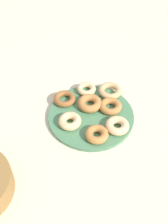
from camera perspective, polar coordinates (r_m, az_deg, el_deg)
The scene contains 10 objects.
ground_plane at distance 1.06m, azimuth 1.40°, elevation -1.01°, with size 2.40×2.40×0.00m, color beige.
donut_plate at distance 1.05m, azimuth 1.41°, elevation -0.75°, with size 0.32×0.32×0.01m, color #4C7F56.
donut_0 at distance 1.06m, azimuth 5.36°, elevation 1.16°, with size 0.09×0.09×0.03m, color #BC7A3D.
donut_1 at distance 1.01m, azimuth -2.76°, elevation -2.01°, with size 0.08×0.08×0.03m, color #EABC84.
donut_2 at distance 1.00m, azimuth 6.73°, elevation -2.76°, with size 0.08×0.08×0.03m, color #EABC84.
donut_3 at distance 1.07m, azimuth 1.15°, elevation 1.77°, with size 0.09×0.09×0.03m, color #BC7A3D.
donut_4 at distance 0.97m, azimuth 2.60°, elevation -4.52°, with size 0.08×0.08×0.03m, color #BC7A3D.
donut_5 at distance 1.12m, azimuth 5.28°, elevation 4.29°, with size 0.09×0.09×0.02m, color tan.
donut_6 at distance 1.13m, azimuth 0.49°, elevation 4.67°, with size 0.08×0.08×0.02m, color #EABC84.
donut_7 at distance 1.09m, azimuth -3.94°, elevation 2.68°, with size 0.08×0.08×0.02m, color #995B2D.
Camera 1 is at (-0.59, 0.38, 0.79)m, focal length 45.29 mm.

